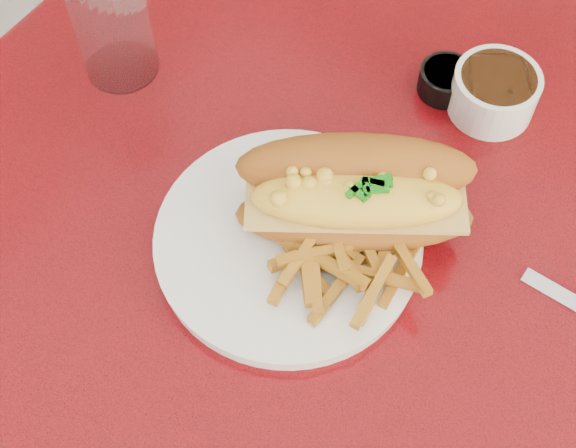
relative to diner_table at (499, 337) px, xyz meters
The scene contains 8 objects.
diner_table is the anchor object (origin of this frame).
dinner_plate 0.28m from the diner_table, 151.05° to the right, with size 0.30×0.30×0.02m.
mac_hoagie 0.27m from the diner_table, 159.76° to the right, with size 0.23×0.19×0.09m.
fries_pile 0.26m from the diner_table, 146.50° to the right, with size 0.12×0.11×0.03m, color #C28321, non-canonical shape.
fork 0.24m from the diner_table, 150.46° to the right, with size 0.07×0.14×0.00m.
gravy_ramekin 0.26m from the diner_table, 130.87° to the left, with size 0.10×0.10×0.05m.
sauce_cup_left 0.27m from the diner_table, 141.62° to the left, with size 0.07×0.07×0.03m.
water_tumbler 0.51m from the diner_table, behind, with size 0.07×0.07×0.13m, color #A7C1D7.
Camera 1 is at (-0.00, -0.40, 1.39)m, focal length 50.00 mm.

